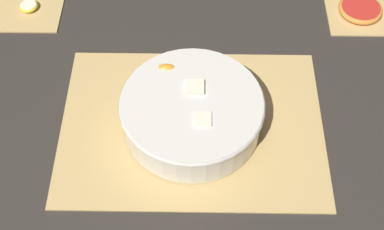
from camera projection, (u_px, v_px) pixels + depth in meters
The scene contains 7 objects.
ground_plane at pixel (192, 126), 0.98m from camera, with size 6.00×6.00×0.00m, color #2D2823.
bamboo_mat_center at pixel (192, 125), 0.98m from camera, with size 0.48×0.35×0.01m.
coaster_mat_near_left at pixel (359, 12), 1.16m from camera, with size 0.14×0.14×0.01m.
coaster_mat_near_right at pixel (29, 9), 1.16m from camera, with size 0.14×0.14×0.01m.
fruit_salad_bowl at pixel (193, 111), 0.95m from camera, with size 0.26×0.26×0.07m.
banana_coin_single at pixel (29, 6), 1.16m from camera, with size 0.04×0.04×0.01m.
grapefruit_slice at pixel (360, 9), 1.15m from camera, with size 0.09×0.09×0.01m.
Camera 1 is at (-0.01, 0.56, 0.81)m, focal length 50.00 mm.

